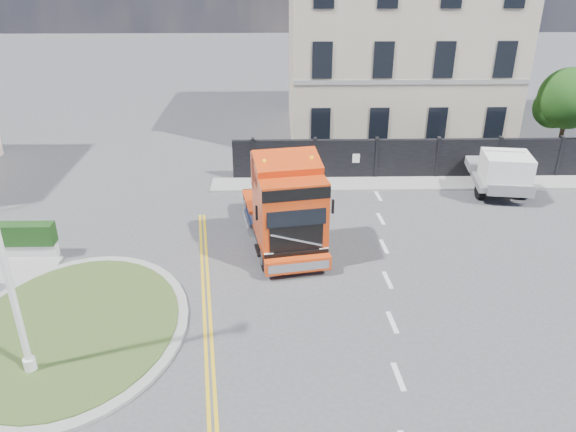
{
  "coord_description": "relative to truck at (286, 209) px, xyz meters",
  "views": [
    {
      "loc": [
        -0.82,
        -16.8,
        10.44
      ],
      "look_at": [
        -0.47,
        1.04,
        1.8
      ],
      "focal_mm": 35.0,
      "sensor_mm": 36.0,
      "label": 1
    }
  ],
  "objects": [
    {
      "name": "flatbed_pickup",
      "position": [
        9.88,
        5.13,
        -0.53
      ],
      "size": [
        2.7,
        5.32,
        2.11
      ],
      "rotation": [
        0.0,
        0.0,
        -0.14
      ],
      "color": "slate",
      "rests_on": "ground"
    },
    {
      "name": "truck",
      "position": [
        0.0,
        0.0,
        0.0
      ],
      "size": [
        3.37,
        6.52,
        3.72
      ],
      "rotation": [
        0.0,
        0.0,
        0.18
      ],
      "color": "black",
      "rests_on": "ground"
    },
    {
      "name": "pavement_far",
      "position": [
        6.52,
        6.21,
        -1.61
      ],
      "size": [
        20.0,
        1.6,
        0.12
      ],
      "primitive_type": "cube",
      "color": "gray",
      "rests_on": "ground"
    },
    {
      "name": "ground",
      "position": [
        0.52,
        -1.89,
        -1.67
      ],
      "size": [
        120.0,
        120.0,
        0.0
      ],
      "primitive_type": "plane",
      "color": "#424244",
      "rests_on": "ground"
    },
    {
      "name": "traffic_island",
      "position": [
        -6.48,
        -4.89,
        -1.59
      ],
      "size": [
        6.8,
        6.8,
        0.17
      ],
      "color": "gray",
      "rests_on": "ground"
    },
    {
      "name": "georgian_building",
      "position": [
        6.52,
        14.61,
        4.11
      ],
      "size": [
        12.3,
        10.3,
        12.8
      ],
      "color": "beige",
      "rests_on": "ground"
    },
    {
      "name": "hoarding_fence",
      "position": [
        7.07,
        7.11,
        -0.67
      ],
      "size": [
        18.8,
        0.25,
        2.0
      ],
      "color": "black",
      "rests_on": "ground"
    },
    {
      "name": "tree",
      "position": [
        14.89,
        10.21,
        1.38
      ],
      "size": [
        3.2,
        3.2,
        4.8
      ],
      "color": "#382619",
      "rests_on": "ground"
    }
  ]
}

